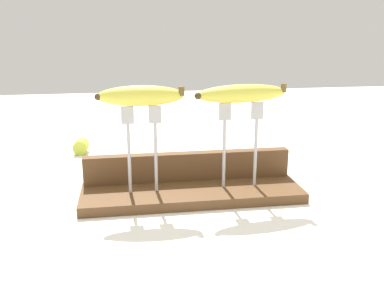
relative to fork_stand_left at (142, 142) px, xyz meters
name	(u,v)px	position (x,y,z in m)	size (l,w,h in m)	color
ground_plane	(192,198)	(0.10, 0.00, -0.13)	(3.00, 3.00, 0.00)	white
wooden_board	(192,193)	(0.10, 0.00, -0.12)	(0.47, 0.14, 0.02)	brown
board_backstop	(188,166)	(0.10, 0.06, -0.08)	(0.46, 0.03, 0.06)	brown
fork_stand_left	(142,142)	(0.00, 0.00, 0.00)	(0.08, 0.01, 0.18)	#B2B2B7
fork_stand_right	(241,138)	(0.21, 0.00, 0.00)	(0.10, 0.01, 0.19)	#B2B2B7
banana_raised_left	(141,96)	(0.00, 0.00, 0.09)	(0.18, 0.05, 0.04)	#DBD147
banana_raised_right	(242,94)	(0.21, 0.00, 0.09)	(0.20, 0.06, 0.04)	#DBD147
fork_fallen_near	(123,183)	(-0.04, 0.11, -0.13)	(0.09, 0.17, 0.01)	#B2B2B7
banana_chunk_near	(81,146)	(-0.16, 0.39, -0.11)	(0.04, 0.05, 0.04)	#B2C138
wire_coil	(157,159)	(0.05, 0.29, -0.13)	(0.11, 0.11, 0.01)	black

